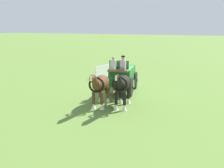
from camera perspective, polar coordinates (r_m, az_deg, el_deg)
ground_plane at (r=19.43m, az=2.24°, el=-1.58°), size 220.00×220.00×0.00m
show_wagon at (r=19.01m, az=2.18°, el=1.87°), size 5.88×2.35×2.79m
draft_horse_near at (r=15.38m, az=2.16°, el=-0.12°), size 3.02×1.22×2.24m
draft_horse_off at (r=15.67m, az=-2.52°, el=-0.08°), size 3.17×1.27×2.17m
sponsor_banner at (r=25.04m, az=-1.32°, el=2.90°), size 3.15×0.69×1.10m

